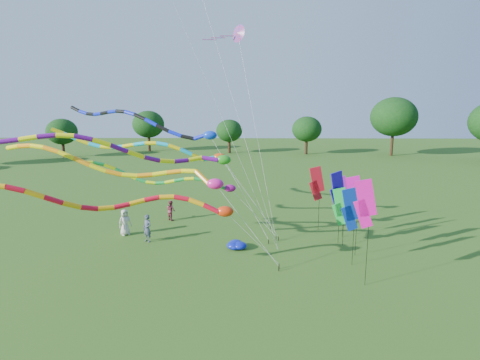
{
  "coord_description": "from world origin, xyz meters",
  "views": [
    {
      "loc": [
        0.63,
        -18.98,
        9.16
      ],
      "look_at": [
        0.22,
        2.91,
        4.8
      ],
      "focal_mm": 30.0,
      "sensor_mm": 36.0,
      "label": 1
    }
  ],
  "objects_px": {
    "blue_nylon_heap": "(241,245)",
    "person_c": "(171,210)",
    "person_a": "(125,222)",
    "tube_kite_orange": "(136,169)",
    "tube_kite_red": "(147,204)",
    "person_b": "(147,228)"
  },
  "relations": [
    {
      "from": "blue_nylon_heap",
      "to": "person_c",
      "type": "height_order",
      "value": "person_c"
    },
    {
      "from": "tube_kite_red",
      "to": "tube_kite_orange",
      "type": "bearing_deg",
      "value": 100.21
    },
    {
      "from": "person_b",
      "to": "person_c",
      "type": "relative_size",
      "value": 1.18
    },
    {
      "from": "person_a",
      "to": "person_b",
      "type": "height_order",
      "value": "person_b"
    },
    {
      "from": "tube_kite_orange",
      "to": "person_b",
      "type": "height_order",
      "value": "tube_kite_orange"
    },
    {
      "from": "person_c",
      "to": "blue_nylon_heap",
      "type": "bearing_deg",
      "value": 178.9
    },
    {
      "from": "person_a",
      "to": "person_c",
      "type": "distance_m",
      "value": 4.37
    },
    {
      "from": "tube_kite_red",
      "to": "blue_nylon_heap",
      "type": "height_order",
      "value": "tube_kite_red"
    },
    {
      "from": "tube_kite_red",
      "to": "person_b",
      "type": "distance_m",
      "value": 6.93
    },
    {
      "from": "blue_nylon_heap",
      "to": "person_b",
      "type": "distance_m",
      "value": 6.33
    },
    {
      "from": "tube_kite_red",
      "to": "person_c",
      "type": "xyz_separation_m",
      "value": [
        -0.96,
        10.83,
        -3.36
      ]
    },
    {
      "from": "tube_kite_orange",
      "to": "tube_kite_red",
      "type": "bearing_deg",
      "value": -58.37
    },
    {
      "from": "tube_kite_orange",
      "to": "person_a",
      "type": "distance_m",
      "value": 7.15
    },
    {
      "from": "blue_nylon_heap",
      "to": "tube_kite_orange",
      "type": "bearing_deg",
      "value": -156.39
    },
    {
      "from": "person_a",
      "to": "person_b",
      "type": "xyz_separation_m",
      "value": [
        1.88,
        -1.33,
        0.01
      ]
    },
    {
      "from": "tube_kite_orange",
      "to": "person_a",
      "type": "xyz_separation_m",
      "value": [
        -2.39,
        4.95,
        -4.56
      ]
    },
    {
      "from": "tube_kite_orange",
      "to": "person_a",
      "type": "relative_size",
      "value": 8.23
    },
    {
      "from": "tube_kite_orange",
      "to": "person_c",
      "type": "height_order",
      "value": "tube_kite_orange"
    },
    {
      "from": "person_c",
      "to": "person_a",
      "type": "bearing_deg",
      "value": 101.38
    },
    {
      "from": "blue_nylon_heap",
      "to": "person_a",
      "type": "relative_size",
      "value": 0.93
    },
    {
      "from": "blue_nylon_heap",
      "to": "person_a",
      "type": "distance_m",
      "value": 8.46
    },
    {
      "from": "person_a",
      "to": "person_c",
      "type": "relative_size",
      "value": 1.17
    }
  ]
}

